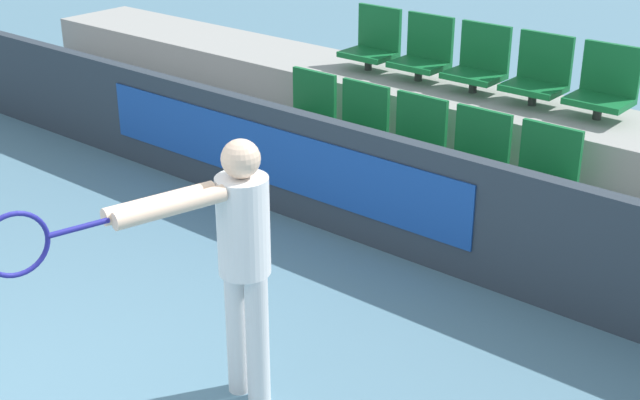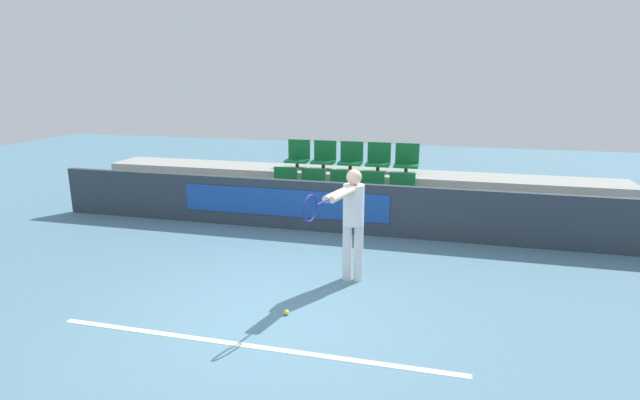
% 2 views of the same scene
% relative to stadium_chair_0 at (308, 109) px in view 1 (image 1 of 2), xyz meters
% --- Properties ---
extents(barrier_wall, '(11.00, 0.14, 0.92)m').
position_rel_stadium_chair_0_xyz_m(barrier_wall, '(1.12, -0.68, -0.21)').
color(barrier_wall, '#2D3842').
rests_on(barrier_wall, ground).
extents(bleacher_tier_front, '(10.60, 0.96, 0.42)m').
position_rel_stadium_chair_0_xyz_m(bleacher_tier_front, '(1.14, -0.12, -0.46)').
color(bleacher_tier_front, '#9E9E99').
rests_on(bleacher_tier_front, ground).
extents(bleacher_tier_middle, '(10.60, 0.96, 0.84)m').
position_rel_stadium_chair_0_xyz_m(bleacher_tier_middle, '(1.14, 0.83, -0.25)').
color(bleacher_tier_middle, '#9E9E99').
rests_on(bleacher_tier_middle, ground).
extents(stadium_chair_0, '(0.48, 0.37, 0.58)m').
position_rel_stadium_chair_0_xyz_m(stadium_chair_0, '(0.00, 0.00, 0.00)').
color(stadium_chair_0, '#333333').
rests_on(stadium_chair_0, bleacher_tier_front).
extents(stadium_chair_1, '(0.48, 0.37, 0.58)m').
position_rel_stadium_chair_0_xyz_m(stadium_chair_1, '(0.57, 0.00, 0.00)').
color(stadium_chair_1, '#333333').
rests_on(stadium_chair_1, bleacher_tier_front).
extents(stadium_chair_2, '(0.48, 0.37, 0.58)m').
position_rel_stadium_chair_0_xyz_m(stadium_chair_2, '(1.14, 0.00, 0.00)').
color(stadium_chair_2, '#333333').
rests_on(stadium_chair_2, bleacher_tier_front).
extents(stadium_chair_3, '(0.48, 0.37, 0.58)m').
position_rel_stadium_chair_0_xyz_m(stadium_chair_3, '(1.71, 0.00, 0.00)').
color(stadium_chair_3, '#333333').
rests_on(stadium_chair_3, bleacher_tier_front).
extents(stadium_chair_4, '(0.48, 0.37, 0.58)m').
position_rel_stadium_chair_0_xyz_m(stadium_chair_4, '(2.28, 0.00, 0.00)').
color(stadium_chair_4, '#333333').
rests_on(stadium_chair_4, bleacher_tier_front).
extents(stadium_chair_5, '(0.48, 0.37, 0.58)m').
position_rel_stadium_chair_0_xyz_m(stadium_chair_5, '(0.00, 0.96, 0.42)').
color(stadium_chair_5, '#333333').
rests_on(stadium_chair_5, bleacher_tier_middle).
extents(stadium_chair_6, '(0.48, 0.37, 0.58)m').
position_rel_stadium_chair_0_xyz_m(stadium_chair_6, '(0.57, 0.96, 0.42)').
color(stadium_chair_6, '#333333').
rests_on(stadium_chair_6, bleacher_tier_middle).
extents(stadium_chair_7, '(0.48, 0.37, 0.58)m').
position_rel_stadium_chair_0_xyz_m(stadium_chair_7, '(1.14, 0.96, 0.42)').
color(stadium_chair_7, '#333333').
rests_on(stadium_chair_7, bleacher_tier_middle).
extents(stadium_chair_8, '(0.48, 0.37, 0.58)m').
position_rel_stadium_chair_0_xyz_m(stadium_chair_8, '(1.71, 0.96, 0.42)').
color(stadium_chair_8, '#333333').
rests_on(stadium_chair_8, bleacher_tier_middle).
extents(stadium_chair_9, '(0.48, 0.37, 0.58)m').
position_rel_stadium_chair_0_xyz_m(stadium_chair_9, '(2.28, 0.96, 0.42)').
color(stadium_chair_9, '#333333').
rests_on(stadium_chair_9, bleacher_tier_middle).
extents(tennis_player, '(0.48, 1.45, 1.57)m').
position_rel_stadium_chair_0_xyz_m(tennis_player, '(1.85, -2.79, 0.28)').
color(tennis_player, silver).
rests_on(tennis_player, ground).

